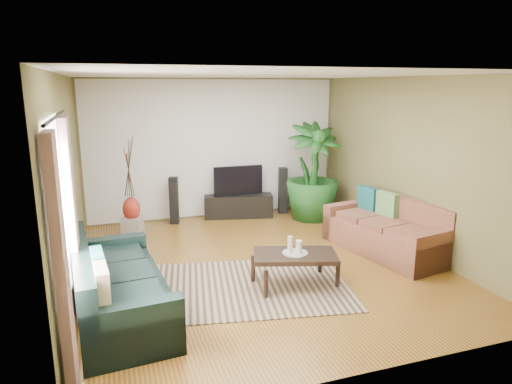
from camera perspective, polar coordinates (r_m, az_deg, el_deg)
name	(u,v)px	position (r m, az deg, el deg)	size (l,w,h in m)	color
floor	(260,265)	(6.77, 0.55, -9.06)	(5.50, 5.50, 0.00)	olive
ceiling	(261,75)	(6.26, 0.60, 14.45)	(5.50, 5.50, 0.00)	white
wall_back	(215,149)	(8.99, -5.21, 5.40)	(5.00, 5.00, 0.00)	brown
wall_front	(367,233)	(3.97, 13.76, -5.05)	(5.00, 5.00, 0.00)	brown
wall_left	(69,187)	(6.06, -22.38, 0.62)	(5.50, 5.50, 0.00)	brown
wall_right	(411,165)	(7.57, 18.80, 3.27)	(5.50, 5.50, 0.00)	brown
backwall_panel	(215,149)	(8.98, -5.19, 5.39)	(4.90, 4.90, 0.00)	white
window_pane	(60,218)	(4.49, -23.35, -2.96)	(1.80, 1.80, 0.00)	white
curtain_near	(62,275)	(3.86, -23.08, -9.47)	(0.08, 0.35, 2.20)	gray
curtain_far	(72,221)	(5.27, -21.96, -3.35)	(0.08, 0.35, 2.20)	gray
curtain_rod	(56,117)	(4.34, -23.77, 8.59)	(0.03, 0.03, 1.90)	black
sofa_left	(119,279)	(5.47, -16.71, -10.42)	(2.21, 0.95, 0.85)	black
sofa_right	(386,226)	(7.39, 15.90, -4.14)	(2.00, 0.90, 0.85)	brown
area_rug	(251,286)	(6.08, -0.69, -11.69)	(2.54, 1.80, 0.01)	#9F7D5D
coffee_table	(295,269)	(6.07, 4.88, -9.59)	(1.07, 0.58, 0.44)	black
candle_tray	(295,253)	(5.98, 4.92, -7.59)	(0.33, 0.33, 0.01)	#959690
candle_tall	(290,244)	(5.95, 4.29, -6.54)	(0.07, 0.07, 0.21)	beige
candle_mid	(299,247)	(5.93, 5.45, -6.86)	(0.07, 0.07, 0.17)	beige
candle_short	(298,245)	(6.04, 5.32, -6.65)	(0.07, 0.07, 0.14)	white
tv_stand	(238,206)	(9.08, -2.21, -1.74)	(1.34, 0.40, 0.45)	black
television	(238,180)	(8.96, -2.24, 1.45)	(0.98, 0.05, 0.58)	black
speaker_left	(174,200)	(8.74, -10.21, -1.05)	(0.16, 0.18, 0.89)	black
speaker_right	(283,190)	(9.32, 3.37, 0.19)	(0.17, 0.19, 0.93)	black
potted_plant	(313,172)	(8.86, 7.08, 2.54)	(1.05, 1.05, 1.87)	#174618
plant_pot	(311,212)	(9.04, 6.94, -2.46)	(0.35, 0.35, 0.27)	black
pedestal	(133,226)	(8.27, -15.17, -4.14)	(0.33, 0.33, 0.33)	#959592
vase	(131,209)	(8.18, -15.31, -2.05)	(0.30, 0.30, 0.42)	maroon
side_table	(115,258)	(6.62, -17.22, -7.92)	(0.46, 0.46, 0.49)	#915C2F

